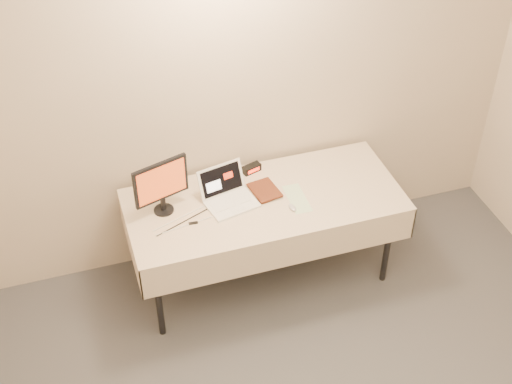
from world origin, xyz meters
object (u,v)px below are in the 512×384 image
object	(u,v)px
table	(264,206)
laptop	(227,194)
monitor	(161,184)
book	(254,182)

from	to	relation	value
table	laptop	distance (m)	0.27
monitor	book	distance (m)	0.62
table	monitor	bearing A→B (deg)	172.25
monitor	laptop	bearing A→B (deg)	-20.94
monitor	book	bearing A→B (deg)	-20.44
table	laptop	xyz separation A→B (m)	(-0.24, 0.06, 0.11)
laptop	book	bearing A→B (deg)	-14.07
laptop	book	world-z (taller)	book
table	monitor	size ratio (longest dim) A/B	4.76
table	book	world-z (taller)	book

